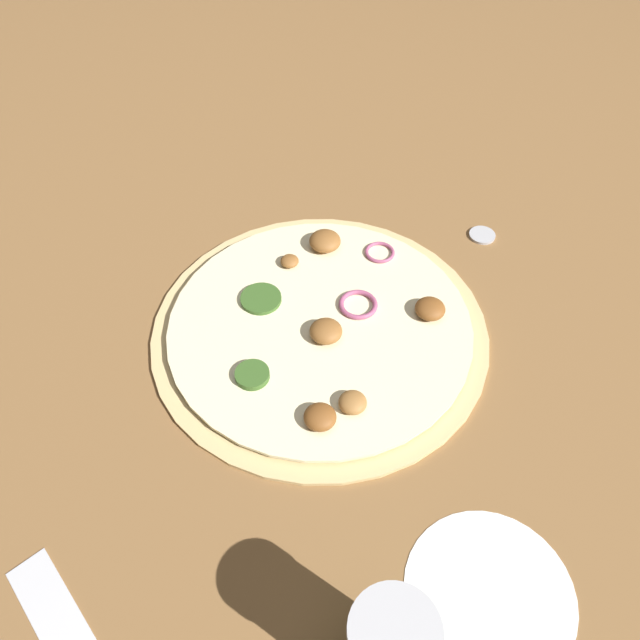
% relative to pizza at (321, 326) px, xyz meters
% --- Properties ---
extents(ground_plane, '(3.00, 3.00, 0.00)m').
position_rel_pizza_xyz_m(ground_plane, '(0.00, -0.00, -0.01)').
color(ground_plane, brown).
extents(pizza, '(0.38, 0.38, 0.03)m').
position_rel_pizza_xyz_m(pizza, '(0.00, 0.00, 0.00)').
color(pizza, '#D6B77A').
rests_on(pizza, ground_plane).
extents(loose_cap, '(0.03, 0.03, 0.01)m').
position_rel_pizza_xyz_m(loose_cap, '(-0.24, 0.11, -0.00)').
color(loose_cap, '#B2B2B7').
rests_on(loose_cap, ground_plane).
extents(flour_patch, '(0.14, 0.14, 0.00)m').
position_rel_pizza_xyz_m(flour_patch, '(0.19, 0.26, -0.01)').
color(flour_patch, white).
rests_on(flour_patch, ground_plane).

